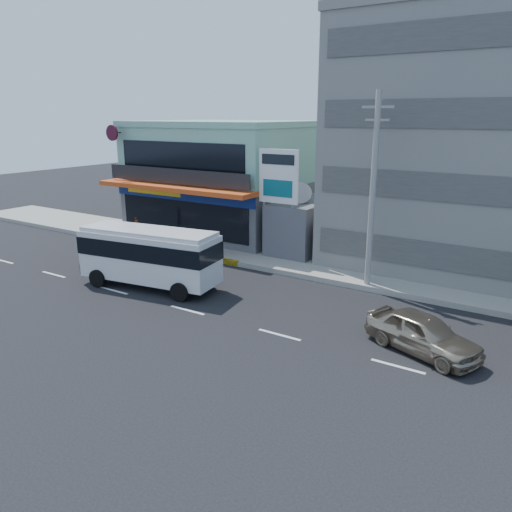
{
  "coord_description": "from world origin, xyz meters",
  "views": [
    {
      "loc": [
        14.53,
        -16.57,
        8.86
      ],
      "look_at": [
        1.85,
        3.08,
        2.2
      ],
      "focal_mm": 35.0,
      "sensor_mm": 36.0,
      "label": 1
    }
  ],
  "objects_px": {
    "shop_building": "(225,181)",
    "concrete_building": "(489,148)",
    "motorcycle_rider": "(138,238)",
    "sedan": "(423,333)",
    "billboard": "(278,183)",
    "minibus": "(149,253)",
    "satellite_dish": "(300,202)",
    "utility_pole_near": "(373,192)"
  },
  "relations": [
    {
      "from": "concrete_building",
      "to": "shop_building",
      "type": "bearing_deg",
      "value": -176.65
    },
    {
      "from": "minibus",
      "to": "motorcycle_rider",
      "type": "bearing_deg",
      "value": 140.27
    },
    {
      "from": "minibus",
      "to": "sedan",
      "type": "distance_m",
      "value": 14.21
    },
    {
      "from": "shop_building",
      "to": "concrete_building",
      "type": "bearing_deg",
      "value": 3.35
    },
    {
      "from": "minibus",
      "to": "motorcycle_rider",
      "type": "xyz_separation_m",
      "value": [
        -6.38,
        5.3,
        -1.16
      ]
    },
    {
      "from": "concrete_building",
      "to": "satellite_dish",
      "type": "bearing_deg",
      "value": -158.2
    },
    {
      "from": "billboard",
      "to": "motorcycle_rider",
      "type": "xyz_separation_m",
      "value": [
        -9.65,
        -2.4,
        -4.22
      ]
    },
    {
      "from": "shop_building",
      "to": "satellite_dish",
      "type": "distance_m",
      "value": 8.54
    },
    {
      "from": "sedan",
      "to": "concrete_building",
      "type": "bearing_deg",
      "value": 22.67
    },
    {
      "from": "motorcycle_rider",
      "to": "sedan",
      "type": "bearing_deg",
      "value": -14.13
    },
    {
      "from": "concrete_building",
      "to": "satellite_dish",
      "type": "distance_m",
      "value": 11.3
    },
    {
      "from": "billboard",
      "to": "sedan",
      "type": "bearing_deg",
      "value": -34.82
    },
    {
      "from": "satellite_dish",
      "to": "utility_pole_near",
      "type": "height_order",
      "value": "utility_pole_near"
    },
    {
      "from": "shop_building",
      "to": "minibus",
      "type": "relative_size",
      "value": 1.59
    },
    {
      "from": "concrete_building",
      "to": "minibus",
      "type": "xyz_separation_m",
      "value": [
        -13.78,
        -13.5,
        -5.12
      ]
    },
    {
      "from": "billboard",
      "to": "shop_building",
      "type": "bearing_deg",
      "value": 147.68
    },
    {
      "from": "satellite_dish",
      "to": "sedan",
      "type": "distance_m",
      "value": 14.27
    },
    {
      "from": "shop_building",
      "to": "utility_pole_near",
      "type": "distance_m",
      "value": 15.5
    },
    {
      "from": "minibus",
      "to": "shop_building",
      "type": "bearing_deg",
      "value": 108.74
    },
    {
      "from": "utility_pole_near",
      "to": "minibus",
      "type": "bearing_deg",
      "value": -148.89
    },
    {
      "from": "satellite_dish",
      "to": "utility_pole_near",
      "type": "xyz_separation_m",
      "value": [
        6.0,
        -3.6,
        1.57
      ]
    },
    {
      "from": "billboard",
      "to": "motorcycle_rider",
      "type": "distance_m",
      "value": 10.8
    },
    {
      "from": "satellite_dish",
      "to": "motorcycle_rider",
      "type": "bearing_deg",
      "value": -157.53
    },
    {
      "from": "shop_building",
      "to": "concrete_building",
      "type": "height_order",
      "value": "concrete_building"
    },
    {
      "from": "sedan",
      "to": "billboard",
      "type": "bearing_deg",
      "value": 76.18
    },
    {
      "from": "concrete_building",
      "to": "billboard",
      "type": "xyz_separation_m",
      "value": [
        -10.5,
        -5.8,
        -2.07
      ]
    },
    {
      "from": "concrete_building",
      "to": "utility_pole_near",
      "type": "bearing_deg",
      "value": -117.76
    },
    {
      "from": "satellite_dish",
      "to": "sedan",
      "type": "xyz_separation_m",
      "value": [
        10.39,
        -9.37,
        -2.79
      ]
    },
    {
      "from": "minibus",
      "to": "sedan",
      "type": "relative_size",
      "value": 1.7
    },
    {
      "from": "billboard",
      "to": "minibus",
      "type": "height_order",
      "value": "billboard"
    },
    {
      "from": "concrete_building",
      "to": "sedan",
      "type": "distance_m",
      "value": 14.75
    },
    {
      "from": "billboard",
      "to": "utility_pole_near",
      "type": "bearing_deg",
      "value": -15.48
    },
    {
      "from": "sedan",
      "to": "satellite_dish",
      "type": "bearing_deg",
      "value": 68.94
    },
    {
      "from": "satellite_dish",
      "to": "concrete_building",
      "type": "bearing_deg",
      "value": 21.8
    },
    {
      "from": "satellite_dish",
      "to": "minibus",
      "type": "xyz_separation_m",
      "value": [
        -3.78,
        -9.5,
        -1.7
      ]
    },
    {
      "from": "billboard",
      "to": "motorcycle_rider",
      "type": "bearing_deg",
      "value": -166.04
    },
    {
      "from": "minibus",
      "to": "motorcycle_rider",
      "type": "height_order",
      "value": "minibus"
    },
    {
      "from": "utility_pole_near",
      "to": "motorcycle_rider",
      "type": "distance_m",
      "value": 16.76
    },
    {
      "from": "shop_building",
      "to": "motorcycle_rider",
      "type": "bearing_deg",
      "value": -106.78
    },
    {
      "from": "shop_building",
      "to": "billboard",
      "type": "height_order",
      "value": "shop_building"
    },
    {
      "from": "concrete_building",
      "to": "motorcycle_rider",
      "type": "relative_size",
      "value": 7.41
    },
    {
      "from": "satellite_dish",
      "to": "motorcycle_rider",
      "type": "height_order",
      "value": "satellite_dish"
    }
  ]
}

